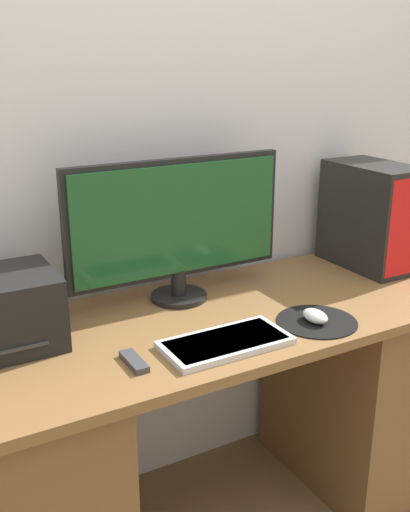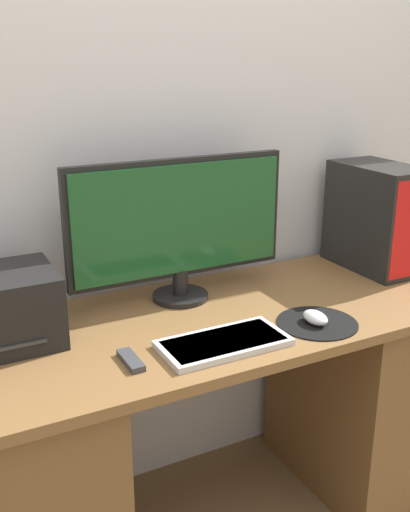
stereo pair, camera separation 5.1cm
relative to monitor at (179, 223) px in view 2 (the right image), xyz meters
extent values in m
cube|color=silver|center=(0.04, 0.20, 0.34)|extent=(6.40, 0.05, 2.70)
cube|color=brown|center=(0.04, -0.17, -0.26)|extent=(1.78, 0.64, 0.03)
cube|color=brown|center=(-0.59, -0.17, -0.64)|extent=(0.50, 0.59, 0.73)
cube|color=brown|center=(0.67, -0.17, -0.64)|extent=(0.50, 0.59, 0.73)
cylinder|color=black|center=(0.00, 0.00, -0.24)|extent=(0.18, 0.18, 0.02)
cylinder|color=black|center=(0.00, 0.00, -0.19)|extent=(0.05, 0.05, 0.08)
cube|color=black|center=(0.00, 0.01, 0.01)|extent=(0.70, 0.03, 0.36)
cube|color=#194C23|center=(0.00, -0.01, 0.01)|extent=(0.67, 0.01, 0.33)
cube|color=silver|center=(-0.04, -0.35, -0.24)|extent=(0.34, 0.17, 0.02)
cube|color=white|center=(-0.04, -0.35, -0.23)|extent=(0.31, 0.14, 0.01)
cylinder|color=black|center=(0.27, -0.35, -0.24)|extent=(0.23, 0.23, 0.00)
ellipsoid|color=silver|center=(0.26, -0.35, -0.22)|extent=(0.06, 0.09, 0.04)
cube|color=black|center=(0.75, -0.05, -0.06)|extent=(0.21, 0.35, 0.37)
cube|color=#38383D|center=(-0.29, -0.33, -0.24)|extent=(0.04, 0.11, 0.02)
camera|label=1|loc=(-0.78, -1.56, 0.48)|focal=42.00mm
camera|label=2|loc=(-0.74, -1.59, 0.48)|focal=42.00mm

